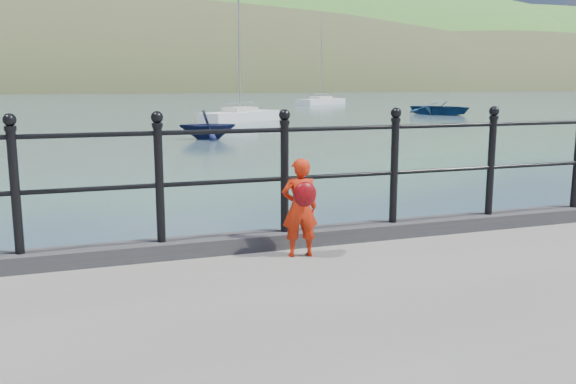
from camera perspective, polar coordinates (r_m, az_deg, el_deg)
name	(u,v)px	position (r m, az deg, el deg)	size (l,w,h in m)	color
ground	(224,343)	(6.37, -6.03, -13.89)	(600.00, 600.00, 0.00)	#2D4251
kerb	(225,244)	(5.87, -5.88, -4.84)	(60.00, 0.30, 0.15)	#28282B
railing	(224,166)	(5.72, -6.02, 2.42)	(18.11, 0.11, 1.20)	black
far_shore	(179,147)	(249.54, -10.13, 4.21)	(830.00, 200.00, 156.00)	#333A21
child	(300,207)	(5.59, 1.15, -1.38)	(0.37, 0.32, 0.92)	red
launch_blue	(441,108)	(52.33, 14.13, 7.62)	(3.77, 5.27, 1.09)	#122C4F
launch_navy	(208,125)	(28.72, -7.54, 6.26)	(2.22, 2.58, 1.36)	#0E1333
sailboat_far	(321,102)	(75.13, 3.12, 8.43)	(7.75, 6.27, 11.09)	silver
sailboat_near	(240,117)	(41.48, -4.51, 7.02)	(6.47, 5.51, 9.15)	silver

